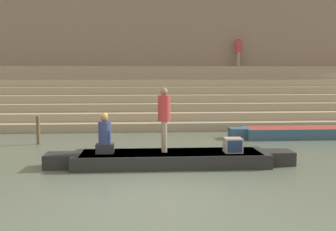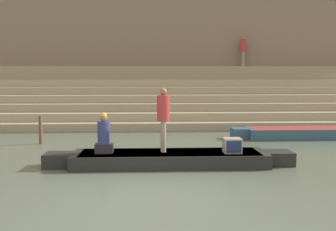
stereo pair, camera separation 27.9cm
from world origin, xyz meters
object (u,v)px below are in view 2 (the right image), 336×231
(moored_boat_shore, at_px, (301,133))
(person_on_steps, at_px, (243,49))
(mooring_post, at_px, (41,130))
(person_standing, at_px, (163,115))
(person_rowing, at_px, (104,137))
(tv_set, at_px, (232,145))
(rowboat_main, at_px, (170,158))

(moored_boat_shore, distance_m, person_on_steps, 8.38)
(moored_boat_shore, relative_size, mooring_post, 5.42)
(person_standing, relative_size, person_rowing, 1.59)
(person_standing, xyz_separation_m, mooring_post, (-4.37, 3.58, -0.89))
(person_standing, height_order, tv_set, person_standing)
(moored_boat_shore, bearing_deg, person_standing, -137.95)
(person_standing, bearing_deg, person_rowing, -162.47)
(person_standing, distance_m, person_rowing, 1.74)
(rowboat_main, height_order, person_standing, person_standing)
(tv_set, xyz_separation_m, mooring_post, (-6.27, 3.83, -0.07))
(rowboat_main, distance_m, person_standing, 1.22)
(person_rowing, bearing_deg, tv_set, -11.66)
(rowboat_main, xyz_separation_m, person_rowing, (-1.82, 0.01, 0.63))
(person_standing, relative_size, person_on_steps, 1.06)
(rowboat_main, height_order, tv_set, tv_set)
(mooring_post, bearing_deg, tv_set, -31.41)
(rowboat_main, xyz_separation_m, person_standing, (-0.18, 0.12, 1.20))
(person_standing, distance_m, mooring_post, 5.72)
(person_rowing, height_order, mooring_post, person_rowing)
(person_rowing, relative_size, tv_set, 2.31)
(person_rowing, xyz_separation_m, tv_set, (3.53, -0.14, -0.25))
(person_standing, bearing_deg, moored_boat_shore, 51.79)
(person_rowing, relative_size, mooring_post, 1.09)
(moored_boat_shore, bearing_deg, rowboat_main, -136.33)
(rowboat_main, bearing_deg, person_standing, 145.22)
(tv_set, height_order, mooring_post, mooring_post)
(rowboat_main, bearing_deg, mooring_post, 138.99)
(moored_boat_shore, bearing_deg, mooring_post, -171.15)
(rowboat_main, relative_size, person_standing, 3.87)
(rowboat_main, relative_size, mooring_post, 6.67)
(tv_set, bearing_deg, person_rowing, -175.76)
(mooring_post, bearing_deg, person_rowing, -53.39)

